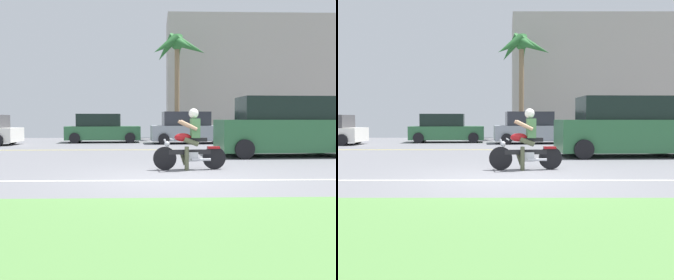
% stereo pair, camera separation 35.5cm
% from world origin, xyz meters
% --- Properties ---
extents(ground, '(56.00, 30.00, 0.04)m').
position_xyz_m(ground, '(0.00, 3.00, -0.02)').
color(ground, slate).
extents(grass_median, '(56.00, 3.80, 0.06)m').
position_xyz_m(grass_median, '(0.00, -4.10, 0.03)').
color(grass_median, '#548442').
rests_on(grass_median, ground).
extents(lane_line_near, '(50.40, 0.12, 0.01)m').
position_xyz_m(lane_line_near, '(0.00, -0.13, 0.00)').
color(lane_line_near, silver).
rests_on(lane_line_near, ground).
extents(lane_line_far, '(50.40, 0.12, 0.01)m').
position_xyz_m(lane_line_far, '(0.00, 7.86, 0.00)').
color(lane_line_far, yellow).
rests_on(lane_line_far, ground).
extents(motorcyclist, '(1.87, 0.61, 1.56)m').
position_xyz_m(motorcyclist, '(0.49, 1.60, 0.66)').
color(motorcyclist, black).
rests_on(motorcyclist, ground).
extents(suv_nearby, '(4.98, 2.24, 2.05)m').
position_xyz_m(suv_nearby, '(4.16, 5.11, 0.99)').
color(suv_nearby, '#2D663D').
rests_on(suv_nearby, ground).
extents(parked_car_1, '(4.11, 2.10, 1.56)m').
position_xyz_m(parked_car_1, '(-3.33, 13.08, 0.73)').
color(parked_car_1, '#2D663D').
rests_on(parked_car_1, ground).
extents(parked_car_2, '(4.26, 2.26, 1.66)m').
position_xyz_m(parked_car_2, '(1.35, 12.13, 0.77)').
color(parked_car_2, '#8C939E').
rests_on(parked_car_2, ground).
extents(parked_car_3, '(4.54, 2.26, 1.49)m').
position_xyz_m(parked_car_3, '(6.67, 11.69, 0.70)').
color(parked_car_3, silver).
rests_on(parked_car_3, ground).
extents(palm_tree_0, '(3.65, 3.62, 6.72)m').
position_xyz_m(palm_tree_0, '(0.93, 16.35, 5.52)').
color(palm_tree_0, '#846B4C').
rests_on(palm_tree_0, ground).
extents(building_far, '(14.45, 4.00, 8.72)m').
position_xyz_m(building_far, '(7.67, 21.00, 4.36)').
color(building_far, '#A8A399').
rests_on(building_far, ground).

